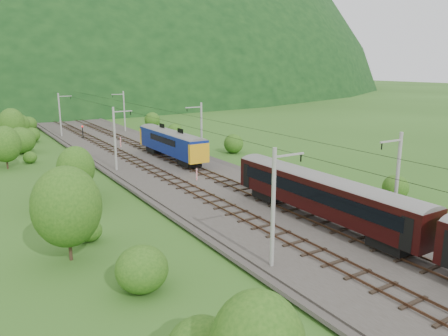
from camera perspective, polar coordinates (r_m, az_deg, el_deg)
ground at (r=33.99m, az=14.63°, el=-10.26°), size 600.00×600.00×0.00m
railbed at (r=40.91m, az=4.47°, el=-5.54°), size 14.00×220.00×0.30m
track_left at (r=39.54m, az=1.66°, el=-5.85°), size 2.40×220.00×0.27m
track_right at (r=42.24m, az=7.12°, el=-4.68°), size 2.40×220.00×0.27m
catenary_left at (r=56.45m, az=-14.00°, el=3.90°), size 2.54×192.28×8.00m
catenary_right at (r=61.25m, az=-3.02°, el=4.99°), size 2.54×192.28×8.00m
overhead_wires at (r=39.23m, az=4.66°, el=4.11°), size 4.83×198.00×0.03m
hazard_post_near at (r=73.27m, az=-13.36°, el=3.32°), size 0.17×0.17×1.58m
hazard_post_far at (r=50.60m, az=-3.59°, el=-0.82°), size 0.15×0.15×1.42m
signal at (r=83.20m, az=-17.98°, el=4.61°), size 0.26×0.26×2.36m
vegetation_left at (r=40.60m, az=-18.43°, el=-2.80°), size 13.40×147.08×6.77m
vegetation_right at (r=51.06m, az=13.14°, el=-0.63°), size 6.54×110.97×3.14m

